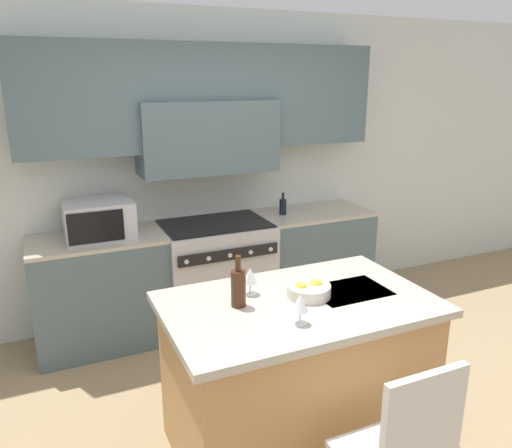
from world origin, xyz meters
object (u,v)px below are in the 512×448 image
wine_glass_near (300,304)px  fruit_bowl (309,290)px  oil_bottle_on_counter (283,206)px  wine_glass_far (250,276)px  wine_bottle (238,287)px  range_stove (216,273)px  microwave (99,219)px

wine_glass_near → fruit_bowl: bearing=52.6°
fruit_bowl → oil_bottle_on_counter: size_ratio=1.24×
wine_glass_far → fruit_bowl: wine_glass_far is taller
wine_glass_far → oil_bottle_on_counter: oil_bottle_on_counter is taller
wine_bottle → oil_bottle_on_counter: 1.98m
range_stove → fruit_bowl: 1.73m
wine_glass_near → oil_bottle_on_counter: 2.16m
wine_glass_far → range_stove: bearing=78.2°
oil_bottle_on_counter → wine_glass_near: bearing=-114.7°
range_stove → fruit_bowl: bearing=-90.6°
wine_glass_far → wine_bottle: bearing=-136.2°
range_stove → microwave: 1.12m
wine_bottle → oil_bottle_on_counter: (1.10, 1.64, -0.05)m
fruit_bowl → oil_bottle_on_counter: 1.83m
wine_bottle → wine_glass_near: wine_bottle is taller
wine_bottle → oil_bottle_on_counter: bearing=56.1°
fruit_bowl → oil_bottle_on_counter: oil_bottle_on_counter is taller
wine_glass_far → oil_bottle_on_counter: size_ratio=0.80×
wine_glass_far → oil_bottle_on_counter: bearing=57.2°
oil_bottle_on_counter → wine_glass_far: bearing=-122.8°
microwave → wine_glass_far: bearing=-67.1°
microwave → wine_glass_far: (0.64, -1.51, -0.01)m
wine_bottle → fruit_bowl: size_ratio=1.15×
oil_bottle_on_counter → fruit_bowl: bearing=-112.3°
wine_glass_far → oil_bottle_on_counter: 1.82m
microwave → oil_bottle_on_counter: 1.63m
range_stove → oil_bottle_on_counter: bearing=3.2°
wine_bottle → range_stove: bearing=75.0°
range_stove → oil_bottle_on_counter: size_ratio=4.60×
wine_bottle → wine_glass_near: (0.20, -0.32, 0.00)m
wine_bottle → fruit_bowl: (0.41, -0.05, -0.07)m
microwave → wine_bottle: wine_bottle is taller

